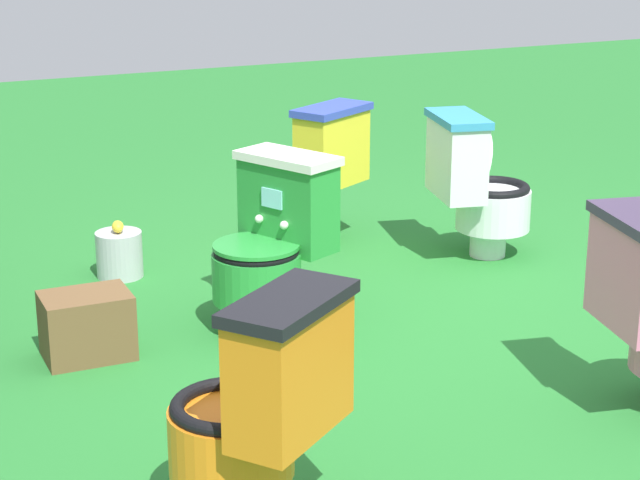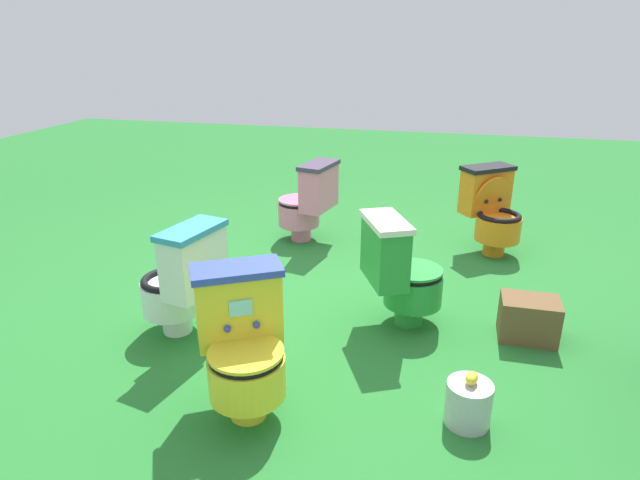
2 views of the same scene
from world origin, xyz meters
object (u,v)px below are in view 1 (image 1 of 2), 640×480
at_px(toilet_yellow, 315,172).
at_px(toilet_green, 271,242).
at_px(small_crate, 87,326).
at_px(lemon_bucket, 119,253).
at_px(toilet_white, 476,184).
at_px(toilet_orange, 258,406).

bearing_deg(toilet_yellow, toilet_green, -152.24).
relative_size(small_crate, lemon_bucket, 1.24).
relative_size(toilet_white, lemon_bucket, 2.63).
bearing_deg(toilet_white, toilet_orange, -32.71).
bearing_deg(toilet_green, lemon_bucket, 0.48).
bearing_deg(toilet_white, small_crate, -64.94).
relative_size(toilet_green, small_crate, 2.12).
relative_size(toilet_orange, small_crate, 2.12).
relative_size(toilet_white, toilet_orange, 1.00).
bearing_deg(toilet_green, small_crate, 65.56).
height_order(toilet_white, toilet_yellow, same).
height_order(toilet_yellow, toilet_orange, same).
bearing_deg(toilet_white, lemon_bucket, -91.75).
bearing_deg(toilet_green, toilet_orange, 131.02).
height_order(toilet_orange, lemon_bucket, toilet_orange).
bearing_deg(lemon_bucket, toilet_green, -153.90).
distance_m(toilet_green, toilet_yellow, 1.21).
xyz_separation_m(toilet_green, small_crate, (-0.02, 0.79, -0.24)).
height_order(toilet_white, toilet_green, same).
relative_size(toilet_yellow, small_crate, 2.12).
bearing_deg(toilet_orange, lemon_bucket, 48.35).
distance_m(toilet_green, lemon_bucket, 1.01).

